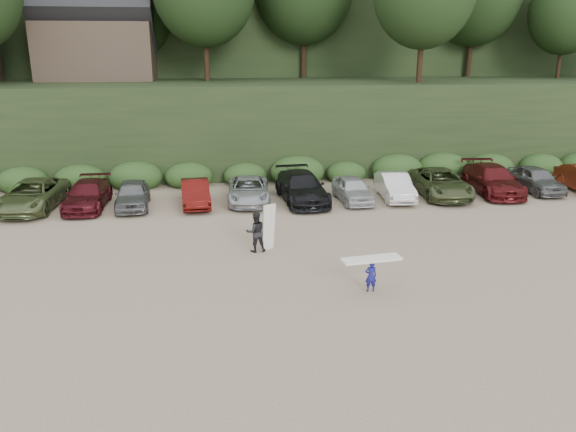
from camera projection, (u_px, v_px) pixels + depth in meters
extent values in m
plane|color=tan|center=(319.00, 269.00, 22.03)|extent=(120.00, 120.00, 0.00)
cube|color=black|center=(266.00, 121.00, 42.03)|extent=(80.00, 14.00, 6.00)
cube|color=black|center=(249.00, 50.00, 57.66)|extent=(90.00, 30.00, 16.00)
ellipsoid|color=black|center=(265.00, 8.00, 39.71)|extent=(66.00, 12.00, 10.00)
cube|color=#2B491E|center=(269.00, 174.00, 35.54)|extent=(46.20, 2.00, 1.20)
cube|color=brown|center=(99.00, 52.00, 40.97)|extent=(8.00, 6.00, 4.00)
imported|color=#59683C|center=(33.00, 195.00, 29.85)|extent=(3.02, 5.80, 1.56)
imported|color=#4D1119|center=(88.00, 195.00, 30.13)|extent=(2.06, 4.97, 1.44)
imported|color=slate|center=(133.00, 194.00, 30.19)|extent=(1.99, 4.40, 1.47)
imported|color=#570F0D|center=(195.00, 193.00, 30.61)|extent=(1.77, 4.32, 1.39)
imported|color=#AAADB1|center=(249.00, 190.00, 31.28)|extent=(2.52, 5.04, 1.37)
imported|color=black|center=(302.00, 187.00, 31.33)|extent=(2.72, 5.78, 1.63)
imported|color=silver|center=(353.00, 189.00, 31.43)|extent=(1.86, 4.22, 1.41)
imported|color=silver|center=(395.00, 186.00, 31.92)|extent=(1.85, 4.53, 1.46)
imported|color=#4A5631|center=(441.00, 183.00, 32.53)|extent=(2.82, 5.69, 1.55)
imported|color=#571316|center=(493.00, 180.00, 33.14)|extent=(2.72, 5.80, 1.64)
imported|color=slate|center=(536.00, 179.00, 33.54)|extent=(1.89, 4.49, 1.52)
imported|color=navy|center=(371.00, 276.00, 19.85)|extent=(0.43, 0.28, 1.16)
cube|color=white|center=(372.00, 259.00, 19.66)|extent=(2.18, 0.85, 0.08)
imported|color=black|center=(256.00, 232.00, 23.67)|extent=(0.93, 0.77, 1.74)
cube|color=silver|center=(268.00, 227.00, 23.76)|extent=(0.65, 0.53, 2.05)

